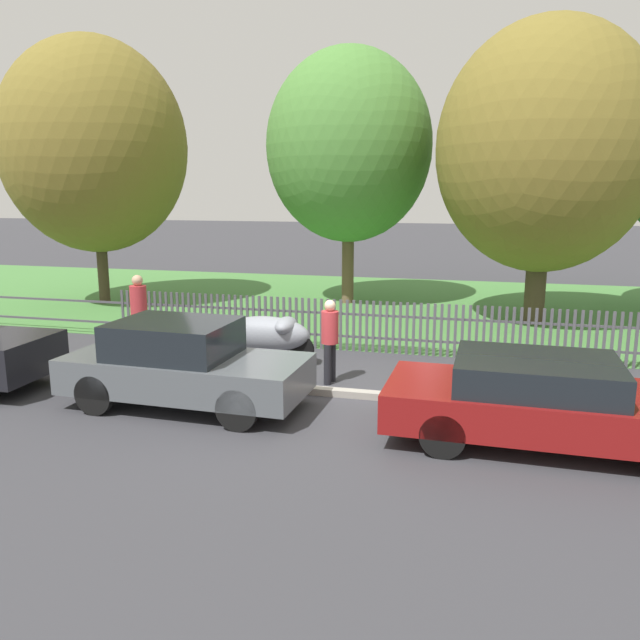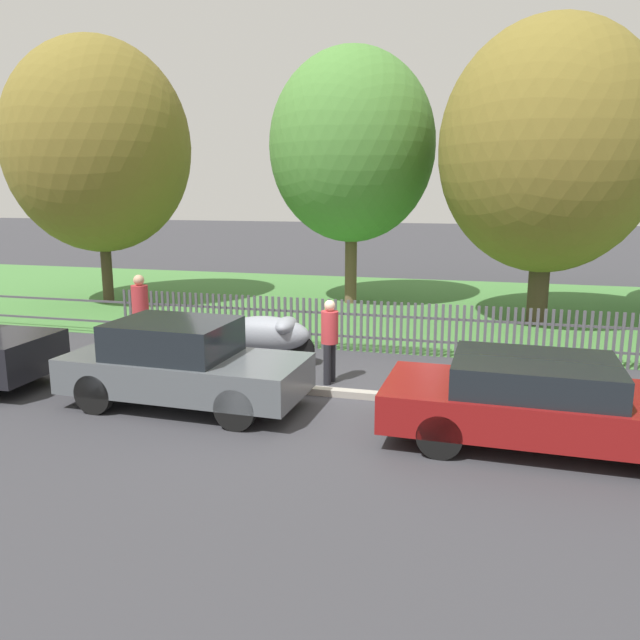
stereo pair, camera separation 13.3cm
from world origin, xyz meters
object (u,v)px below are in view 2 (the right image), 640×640
parked_car_red_compact (546,401)px  parked_car_navy_estate (182,364)px  tree_behind_motorcycle (352,147)px  pedestrian_near_fence (141,310)px  tree_mid_park (548,148)px  covered_motorcycle (268,334)px  tree_nearest_kerb (98,147)px  pedestrian_by_lamp (330,337)px

parked_car_red_compact → parked_car_navy_estate: bearing=179.3°
tree_behind_motorcycle → pedestrian_near_fence: size_ratio=4.41×
tree_mid_park → tree_behind_motorcycle: bearing=161.3°
covered_motorcycle → tree_nearest_kerb: tree_nearest_kerb is taller
tree_mid_park → covered_motorcycle: bearing=-135.2°
tree_behind_motorcycle → pedestrian_by_lamp: bearing=-80.3°
pedestrian_near_fence → pedestrian_by_lamp: size_ratio=1.12×
parked_car_navy_estate → covered_motorcycle: parked_car_navy_estate is taller
tree_nearest_kerb → tree_behind_motorcycle: 7.64m
pedestrian_near_fence → pedestrian_by_lamp: 4.49m
pedestrian_by_lamp → parked_car_navy_estate: bearing=-39.8°
covered_motorcycle → tree_behind_motorcycle: size_ratio=0.26×
parked_car_navy_estate → tree_behind_motorcycle: 10.91m
parked_car_red_compact → pedestrian_near_fence: (-7.95, 2.95, 0.34)m
parked_car_navy_estate → pedestrian_by_lamp: 2.71m
parked_car_red_compact → tree_mid_park: (0.45, 8.48, 3.87)m
parked_car_navy_estate → covered_motorcycle: 2.82m
tree_behind_motorcycle → tree_mid_park: (5.43, -1.84, -0.25)m
parked_car_red_compact → covered_motorcycle: bearing=151.0°
parked_car_navy_estate → parked_car_red_compact: parked_car_navy_estate is taller
parked_car_red_compact → tree_behind_motorcycle: size_ratio=0.59×
tree_behind_motorcycle → pedestrian_near_fence: (-2.97, -7.37, -3.79)m
covered_motorcycle → pedestrian_by_lamp: bearing=-34.6°
parked_car_red_compact → tree_nearest_kerb: bearing=147.3°
tree_nearest_kerb → pedestrian_by_lamp: 11.54m
parked_car_red_compact → covered_motorcycle: size_ratio=2.26×
covered_motorcycle → parked_car_navy_estate: bearing=-102.4°
parked_car_navy_estate → parked_car_red_compact: bearing=-0.4°
tree_behind_motorcycle → pedestrian_by_lamp: 9.27m
covered_motorcycle → pedestrian_near_fence: 2.89m
parked_car_red_compact → tree_mid_park: bearing=88.3°
parked_car_navy_estate → covered_motorcycle: size_ratio=1.97×
parked_car_red_compact → tree_behind_motorcycle: (-4.98, 10.32, 4.13)m
parked_car_red_compact → covered_motorcycle: parked_car_red_compact is taller
tree_mid_park → pedestrian_near_fence: 10.66m
tree_nearest_kerb → covered_motorcycle: bearing=-36.5°
tree_nearest_kerb → pedestrian_near_fence: 7.95m
parked_car_navy_estate → tree_mid_park: tree_mid_park is taller
parked_car_red_compact → pedestrian_near_fence: size_ratio=2.62×
parked_car_navy_estate → covered_motorcycle: bearing=81.8°
covered_motorcycle → pedestrian_by_lamp: (1.52, -0.96, 0.25)m
parked_car_navy_estate → pedestrian_by_lamp: (2.01, 1.82, 0.16)m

